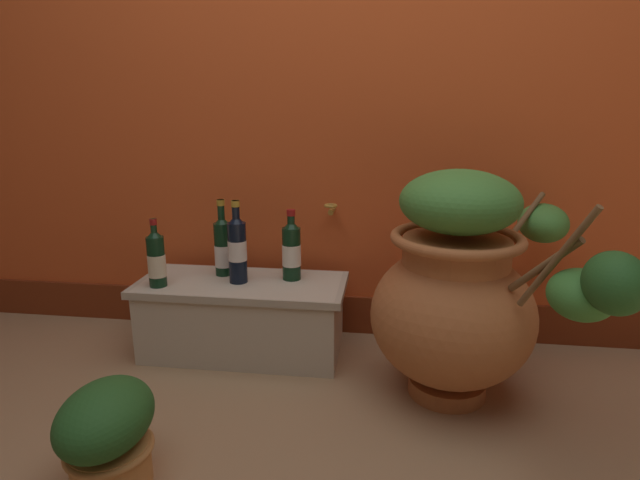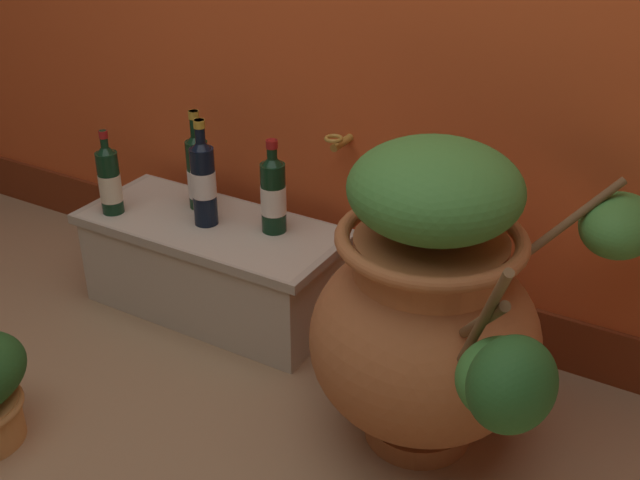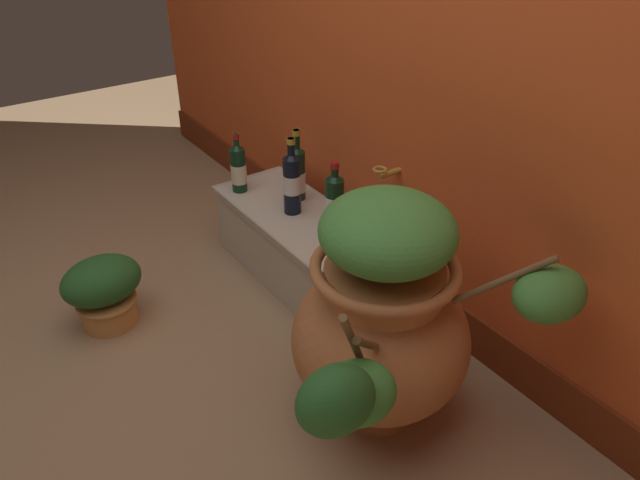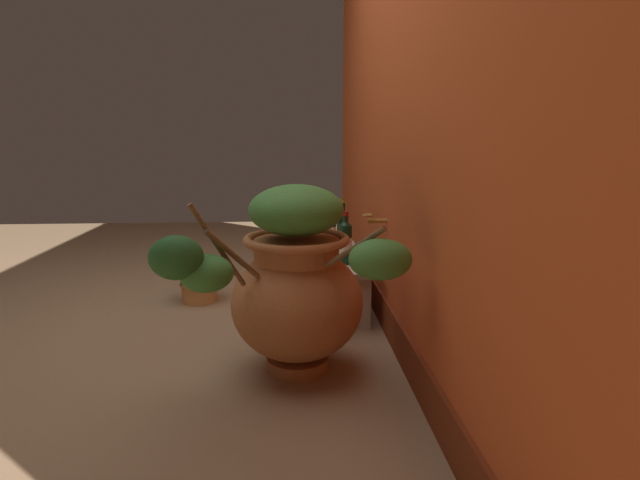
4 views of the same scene
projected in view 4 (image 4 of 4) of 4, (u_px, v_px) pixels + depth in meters
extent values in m
plane|color=#9E7A56|center=(176.00, 335.00, 2.57)|extent=(7.00, 7.00, 0.00)
cube|color=#D15123|center=(414.00, 74.00, 2.38)|extent=(4.40, 0.20, 2.60)
cube|color=maroon|center=(385.00, 314.00, 2.62)|extent=(4.40, 0.02, 0.17)
cylinder|color=#B28433|center=(377.00, 221.00, 2.57)|extent=(0.02, 0.10, 0.02)
torus|color=#B28433|center=(368.00, 215.00, 2.56)|extent=(0.06, 0.06, 0.01)
cylinder|color=#B26638|center=(298.00, 362.00, 2.20)|extent=(0.27, 0.27, 0.06)
ellipsoid|color=#B26638|center=(297.00, 303.00, 2.14)|extent=(0.57, 0.57, 0.49)
cylinder|color=#B26638|center=(297.00, 252.00, 2.10)|extent=(0.36, 0.36, 0.11)
torus|color=#B26638|center=(296.00, 239.00, 2.08)|extent=(0.45, 0.45, 0.04)
cylinder|color=brown|center=(233.00, 254.00, 1.86)|extent=(0.15, 0.19, 0.23)
ellipsoid|color=#387A33|center=(206.00, 273.00, 1.79)|extent=(0.18, 0.20, 0.14)
cylinder|color=brown|center=(354.00, 248.00, 1.84)|extent=(0.20, 0.20, 0.20)
ellipsoid|color=#428438|center=(380.00, 259.00, 1.76)|extent=(0.18, 0.23, 0.15)
cylinder|color=brown|center=(218.00, 246.00, 1.84)|extent=(0.14, 0.19, 0.35)
ellipsoid|color=#235623|center=(176.00, 258.00, 1.73)|extent=(0.15, 0.19, 0.16)
ellipsoid|color=#428438|center=(296.00, 210.00, 2.06)|extent=(0.40, 0.40, 0.21)
cube|color=beige|center=(331.00, 281.00, 2.99)|extent=(0.80, 0.35, 0.31)
cube|color=#AEA592|center=(331.00, 258.00, 2.96)|extent=(0.85, 0.37, 0.03)
cylinder|color=black|center=(312.00, 229.00, 3.23)|extent=(0.07, 0.07, 0.20)
cone|color=black|center=(312.00, 212.00, 3.21)|extent=(0.07, 0.07, 0.04)
cylinder|color=black|center=(312.00, 208.00, 3.21)|extent=(0.02, 0.02, 0.07)
cylinder|color=maroon|center=(312.00, 205.00, 3.20)|extent=(0.03, 0.03, 0.02)
cylinder|color=beige|center=(313.00, 232.00, 3.24)|extent=(0.07, 0.07, 0.09)
cylinder|color=black|center=(343.00, 234.00, 3.03)|extent=(0.07, 0.07, 0.22)
cone|color=black|center=(343.00, 213.00, 3.01)|extent=(0.07, 0.07, 0.04)
cylinder|color=black|center=(343.00, 207.00, 3.00)|extent=(0.03, 0.03, 0.10)
cylinder|color=#B7932D|center=(343.00, 201.00, 2.99)|extent=(0.03, 0.03, 0.02)
cylinder|color=silver|center=(342.00, 238.00, 3.04)|extent=(0.07, 0.07, 0.09)
cylinder|color=black|center=(330.00, 235.00, 2.94)|extent=(0.07, 0.07, 0.25)
cone|color=black|center=(330.00, 212.00, 2.91)|extent=(0.07, 0.07, 0.04)
cylinder|color=black|center=(330.00, 206.00, 2.90)|extent=(0.03, 0.03, 0.09)
cylinder|color=#B7932D|center=(330.00, 201.00, 2.90)|extent=(0.03, 0.03, 0.02)
cylinder|color=silver|center=(330.00, 233.00, 2.93)|extent=(0.08, 0.08, 0.08)
cylinder|color=black|center=(345.00, 244.00, 2.74)|extent=(0.08, 0.08, 0.22)
cone|color=black|center=(345.00, 223.00, 2.71)|extent=(0.08, 0.08, 0.04)
cylinder|color=black|center=(345.00, 218.00, 2.71)|extent=(0.03, 0.03, 0.08)
cylinder|color=maroon|center=(345.00, 214.00, 2.70)|extent=(0.04, 0.04, 0.02)
cylinder|color=white|center=(345.00, 245.00, 2.74)|extent=(0.08, 0.08, 0.09)
cylinder|color=#D68E4C|center=(199.00, 291.00, 3.10)|extent=(0.21, 0.21, 0.12)
torus|color=#C58346|center=(199.00, 284.00, 3.09)|extent=(0.24, 0.24, 0.02)
ellipsoid|color=#235623|center=(198.00, 269.00, 3.07)|extent=(0.24, 0.31, 0.19)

